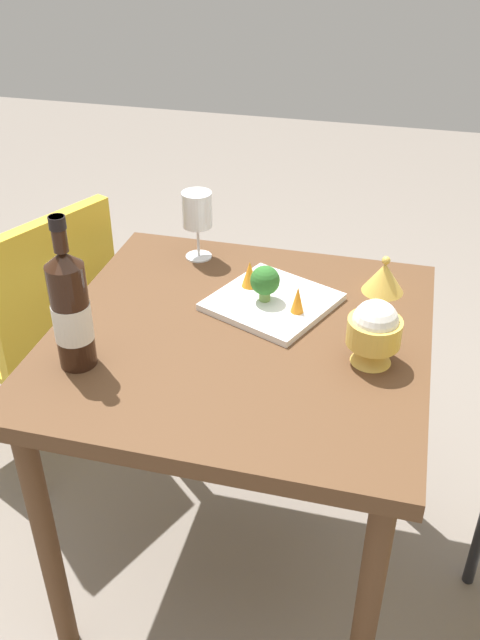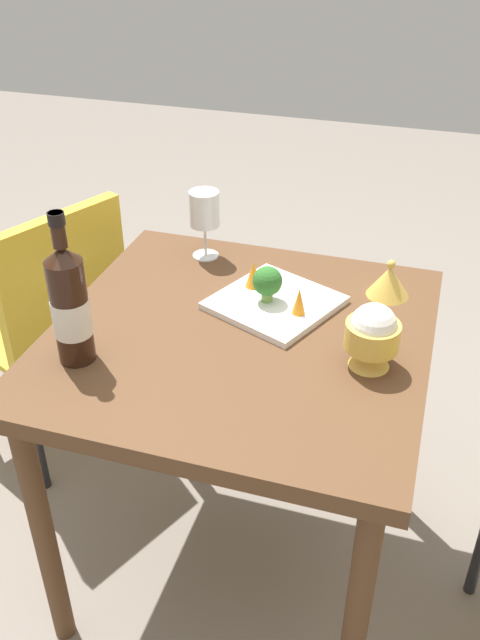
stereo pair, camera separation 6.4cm
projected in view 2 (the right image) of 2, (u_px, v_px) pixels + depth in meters
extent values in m
plane|color=gray|center=(240.00, 555.00, 1.92)|extent=(8.00, 8.00, 0.00)
cube|color=brown|center=(240.00, 339.00, 1.52)|extent=(0.82, 0.82, 0.04)
cylinder|color=brown|center=(397.00, 403.00, 1.92)|extent=(0.05, 0.05, 0.71)
cylinder|color=brown|center=(164.00, 359.00, 2.09)|extent=(0.05, 0.05, 0.71)
cylinder|color=brown|center=(356.00, 621.00, 1.36)|extent=(0.05, 0.05, 0.71)
cylinder|color=brown|center=(44.00, 536.00, 1.53)|extent=(0.05, 0.05, 0.71)
cube|color=gold|center=(38.00, 324.00, 2.10)|extent=(0.53, 0.53, 0.02)
cube|color=gold|center=(64.00, 283.00, 1.88)|extent=(0.20, 0.38, 0.40)
cylinder|color=black|center=(60.00, 340.00, 2.42)|extent=(0.03, 0.03, 0.43)
cylinder|color=black|center=(35.00, 433.00, 2.02)|extent=(0.03, 0.03, 0.43)
cylinder|color=black|center=(124.00, 379.00, 2.23)|extent=(0.03, 0.03, 0.43)
cylinder|color=black|center=(71.00, 312.00, 1.37)|extent=(0.07, 0.08, 0.23)
cone|color=black|center=(62.00, 254.00, 1.30)|extent=(0.07, 0.08, 0.03)
cylinder|color=black|center=(58.00, 230.00, 1.27)|extent=(0.03, 0.03, 0.07)
cylinder|color=black|center=(56.00, 219.00, 1.26)|extent=(0.03, 0.03, 0.02)
cylinder|color=silver|center=(72.00, 317.00, 1.37)|extent=(0.08, 0.08, 0.08)
cylinder|color=white|center=(206.00, 255.00, 1.80)|extent=(0.07, 0.07, 0.00)
cylinder|color=white|center=(205.00, 240.00, 1.78)|extent=(0.01, 0.01, 0.08)
cylinder|color=white|center=(204.00, 209.00, 1.73)|extent=(0.08, 0.08, 0.09)
cone|color=gold|center=(370.00, 356.00, 1.39)|extent=(0.08, 0.08, 0.04)
cylinder|color=gold|center=(372.00, 336.00, 1.37)|extent=(0.11, 0.11, 0.05)
sphere|color=white|center=(373.00, 326.00, 1.35)|extent=(0.09, 0.09, 0.09)
cone|color=gold|center=(389.00, 281.00, 1.62)|extent=(0.10, 0.10, 0.07)
sphere|color=gold|center=(391.00, 264.00, 1.59)|extent=(0.02, 0.02, 0.02)
cube|color=white|center=(275.00, 303.00, 1.59)|extent=(0.33, 0.33, 0.02)
cylinder|color=#729E4C|center=(267.00, 295.00, 1.58)|extent=(0.03, 0.03, 0.03)
sphere|color=#2D6B28|center=(267.00, 281.00, 1.56)|extent=(0.07, 0.07, 0.07)
cone|color=orange|center=(299.00, 301.00, 1.52)|extent=(0.03, 0.03, 0.06)
cone|color=orange|center=(253.00, 274.00, 1.62)|extent=(0.04, 0.04, 0.06)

